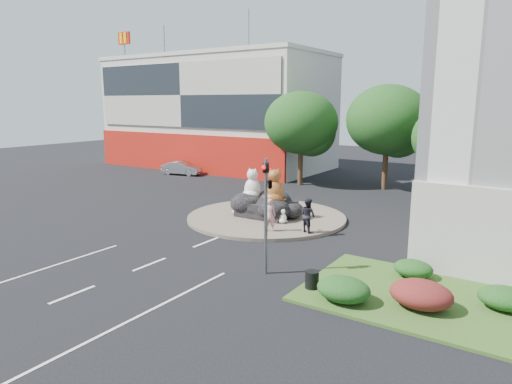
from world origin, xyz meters
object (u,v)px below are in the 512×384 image
pedestrian_pink (270,215)px  cat_white (252,184)px  litter_bin (312,279)px  cat_tabby (275,186)px  pedestrian_dark (308,215)px  kitten_calico (236,207)px  kitten_white (283,216)px  parked_car (182,168)px

pedestrian_pink → cat_white: bearing=-65.0°
cat_white → litter_bin: cat_white is taller
cat_tabby → cat_white: bearing=150.9°
cat_tabby → pedestrian_pink: bearing=-85.9°
pedestrian_dark → litter_bin: (3.62, -6.70, -0.69)m
kitten_calico → kitten_white: bearing=10.6°
cat_white → kitten_calico: 1.82m
litter_bin → pedestrian_pink: bearing=133.9°
kitten_calico → kitten_white: 3.57m
cat_white → parked_car: (-15.67, 10.36, -1.47)m
parked_car → cat_white: bearing=-135.9°
kitten_calico → pedestrian_dark: pedestrian_dark is taller
cat_white → kitten_white: bearing=-24.1°
cat_tabby → pedestrian_pink: size_ratio=1.22×
cat_white → cat_tabby: (1.79, -0.22, 0.08)m
cat_white → kitten_calico: size_ratio=2.17×
pedestrian_pink → parked_car: (-18.75, 13.21, -0.45)m
parked_car → kitten_white: bearing=-133.9°
kitten_calico → parked_car: 18.65m
parked_car → litter_bin: 30.76m
cat_tabby → litter_bin: size_ratio=3.28×
parked_car → kitten_calico: bearing=-139.1°
kitten_white → parked_car: (-18.51, 11.34, 0.04)m
cat_tabby → parked_car: bearing=126.8°
cat_tabby → kitten_white: 2.05m
cat_tabby → kitten_calico: 3.02m
cat_white → kitten_calico: (-0.73, -0.80, -1.47)m
kitten_calico → litter_bin: kitten_calico is taller
pedestrian_pink → parked_car: 22.94m
kitten_white → kitten_calico: bearing=160.1°
pedestrian_pink → parked_car: bearing=-57.3°
cat_white → kitten_white: 3.36m
pedestrian_pink → pedestrian_dark: pedestrian_dark is taller
pedestrian_pink → parked_car: pedestrian_pink is taller
kitten_calico → litter_bin: size_ratio=1.40×
pedestrian_dark → parked_car: size_ratio=0.46×
kitten_calico → litter_bin: bearing=-26.3°
cat_white → parked_car: 18.84m
cat_white → cat_tabby: size_ratio=0.93×
cat_white → litter_bin: bearing=-49.9°
pedestrian_pink → litter_bin: size_ratio=2.68×
cat_tabby → pedestrian_dark: 3.72m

